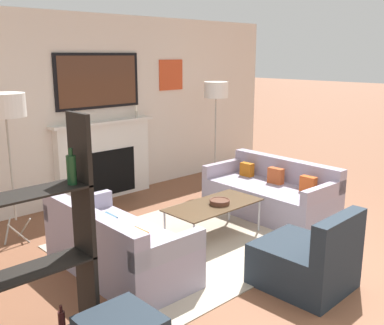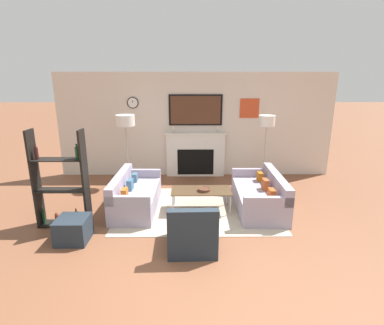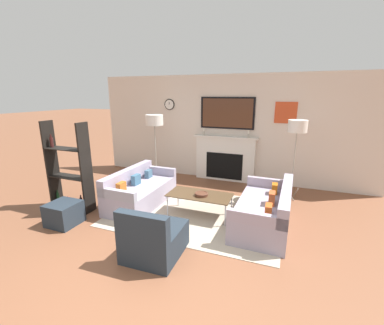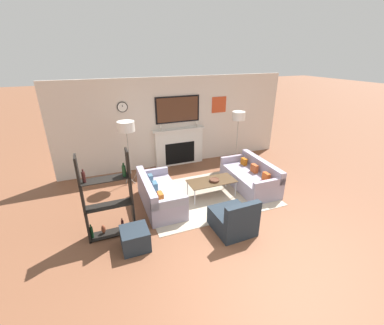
{
  "view_description": "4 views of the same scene",
  "coord_description": "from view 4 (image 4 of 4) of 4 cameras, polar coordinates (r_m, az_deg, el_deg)",
  "views": [
    {
      "loc": [
        -3.53,
        -1.53,
        2.13
      ],
      "look_at": [
        0.19,
        2.42,
        0.82
      ],
      "focal_mm": 42.0,
      "sensor_mm": 36.0,
      "label": 1
    },
    {
      "loc": [
        -0.15,
        -3.59,
        2.54
      ],
      "look_at": [
        -0.11,
        2.48,
        0.83
      ],
      "focal_mm": 28.0,
      "sensor_mm": 36.0,
      "label": 2
    },
    {
      "loc": [
        1.52,
        -2.26,
        2.22
      ],
      "look_at": [
        -0.23,
        2.31,
        0.91
      ],
      "focal_mm": 24.0,
      "sensor_mm": 36.0,
      "label": 3
    },
    {
      "loc": [
        -2.47,
        -3.1,
        3.32
      ],
      "look_at": [
        -0.2,
        2.54,
        0.71
      ],
      "focal_mm": 24.0,
      "sensor_mm": 36.0,
      "label": 4
    }
  ],
  "objects": [
    {
      "name": "floor_lamp_left",
      "position": [
        6.81,
        -14.46,
        7.6
      ],
      "size": [
        0.44,
        0.44,
        1.73
      ],
      "color": "#9E998E",
      "rests_on": "ground_plane"
    },
    {
      "name": "floor_lamp_right",
      "position": [
        7.93,
        10.32,
        9.98
      ],
      "size": [
        0.38,
        0.38,
        1.71
      ],
      "color": "#9E998E",
      "rests_on": "ground_plane"
    },
    {
      "name": "ottoman",
      "position": [
        4.99,
        -12.52,
        -16.15
      ],
      "size": [
        0.49,
        0.49,
        0.4
      ],
      "color": "#232D36",
      "rests_on": "ground_plane"
    },
    {
      "name": "fireplace_wall",
      "position": [
        8.02,
        -3.17,
        8.06
      ],
      "size": [
        7.21,
        0.28,
        2.7
      ],
      "color": "beige",
      "rests_on": "ground_plane"
    },
    {
      "name": "couch_left",
      "position": [
        6.06,
        -7.35,
        -7.25
      ],
      "size": [
        0.82,
        1.67,
        0.72
      ],
      "color": "#9B91A6",
      "rests_on": "ground_plane"
    },
    {
      "name": "coffee_table",
      "position": [
        6.35,
        4.39,
        -4.27
      ],
      "size": [
        1.18,
        0.57,
        0.42
      ],
      "color": "#4C3823",
      "rests_on": "ground_plane"
    },
    {
      "name": "decorative_bowl",
      "position": [
        6.31,
        5.0,
        -3.91
      ],
      "size": [
        0.24,
        0.24,
        0.06
      ],
      "color": "#532F20",
      "rests_on": "coffee_table"
    },
    {
      "name": "area_rug",
      "position": [
        6.56,
        3.49,
        -7.21
      ],
      "size": [
        3.13,
        2.27,
        0.01
      ],
      "color": "#AFA08B",
      "rests_on": "ground_plane"
    },
    {
      "name": "armchair",
      "position": [
        5.3,
        9.19,
        -12.46
      ],
      "size": [
        0.75,
        0.83,
        0.78
      ],
      "color": "#232D36",
      "rests_on": "ground_plane"
    },
    {
      "name": "couch_right",
      "position": [
        7.01,
        12.91,
        -3.27
      ],
      "size": [
        0.9,
        1.77,
        0.72
      ],
      "color": "#9B91A6",
      "rests_on": "ground_plane"
    },
    {
      "name": "ground_plane",
      "position": [
        5.17,
        13.29,
        -17.48
      ],
      "size": [
        60.0,
        60.0,
        0.0
      ],
      "primitive_type": "plane",
      "color": "brown"
    },
    {
      "name": "shelf_unit",
      "position": [
        5.1,
        -18.21,
        -7.83
      ],
      "size": [
        0.9,
        0.28,
        1.73
      ],
      "color": "black",
      "rests_on": "ground_plane"
    }
  ]
}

